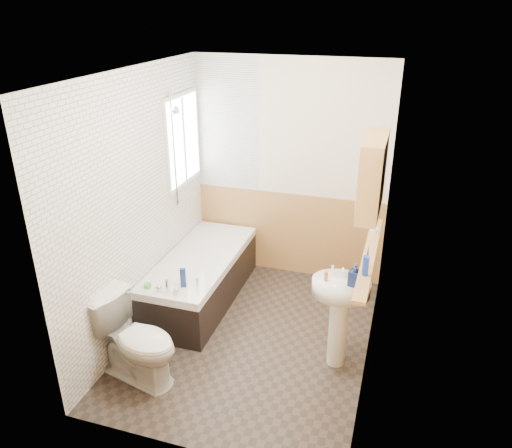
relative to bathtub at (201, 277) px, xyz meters
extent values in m
plane|color=#2D2520|center=(0.73, -0.50, -0.28)|extent=(2.80, 2.80, 0.00)
plane|color=white|center=(0.73, -0.50, 2.22)|extent=(2.80, 2.80, 0.00)
cube|color=#F0E2C6|center=(0.73, 0.91, 0.97)|extent=(2.20, 0.02, 2.50)
cube|color=#F0E2C6|center=(0.73, -1.91, 0.97)|extent=(2.20, 0.02, 2.50)
cube|color=#F0E2C6|center=(-0.38, -0.50, 0.97)|extent=(0.02, 2.80, 2.50)
cube|color=#F0E2C6|center=(1.84, -0.50, 0.97)|extent=(0.02, 2.80, 2.50)
cube|color=tan|center=(1.82, -0.50, 0.22)|extent=(0.01, 2.80, 1.00)
cube|color=tan|center=(0.73, -1.88, 0.22)|extent=(2.20, 0.01, 1.00)
cube|color=tan|center=(0.73, 0.89, 0.22)|extent=(2.20, 0.01, 1.00)
cube|color=white|center=(-0.36, -0.50, 0.97)|extent=(0.01, 2.80, 2.50)
cube|color=white|center=(0.00, 0.89, 1.47)|extent=(0.75, 0.01, 1.50)
cube|color=white|center=(-0.34, 0.45, 1.37)|extent=(0.03, 0.79, 0.99)
cube|color=white|center=(-0.32, 0.45, 1.37)|extent=(0.01, 0.70, 0.90)
cube|color=white|center=(-0.32, 0.45, 1.37)|extent=(0.01, 0.04, 0.90)
cube|color=black|center=(0.00, 0.00, -0.05)|extent=(0.70, 1.72, 0.45)
cube|color=white|center=(0.00, 0.00, 0.21)|extent=(0.70, 1.72, 0.08)
cube|color=white|center=(0.00, 0.00, 0.20)|extent=(0.56, 1.58, 0.04)
cylinder|color=silver|center=(0.00, -0.76, 0.32)|extent=(0.04, 0.04, 0.14)
sphere|color=silver|center=(-0.09, -0.76, 0.29)|extent=(0.06, 0.06, 0.06)
sphere|color=silver|center=(0.09, -0.76, 0.29)|extent=(0.06, 0.06, 0.06)
cylinder|color=silver|center=(-0.32, 0.19, 1.34)|extent=(0.02, 0.02, 1.22)
cylinder|color=silver|center=(-0.32, 0.19, 0.78)|extent=(0.04, 0.04, 0.02)
cylinder|color=silver|center=(-0.32, 0.19, 1.90)|extent=(0.04, 0.04, 0.02)
cylinder|color=silver|center=(-0.27, 0.19, 1.74)|extent=(0.07, 0.08, 0.09)
imported|color=white|center=(-0.03, -1.31, 0.11)|extent=(0.86, 0.61, 0.76)
cylinder|color=white|center=(1.57, -0.62, 0.07)|extent=(0.16, 0.16, 0.69)
ellipsoid|color=white|center=(1.57, -0.62, 0.51)|extent=(0.50, 0.40, 0.13)
cylinder|color=silver|center=(1.47, -0.52, 0.62)|extent=(0.03, 0.03, 0.08)
cylinder|color=silver|center=(1.67, -0.52, 0.62)|extent=(0.03, 0.03, 0.08)
cylinder|color=silver|center=(1.57, -0.54, 0.65)|extent=(0.02, 0.11, 0.09)
cube|color=tan|center=(1.77, -0.55, 0.82)|extent=(0.10, 1.50, 0.03)
cube|color=tan|center=(1.75, -0.74, 1.57)|extent=(0.15, 0.64, 0.57)
cube|color=silver|center=(1.67, -0.89, 1.57)|extent=(0.01, 0.25, 0.43)
cube|color=silver|center=(1.67, -0.58, 1.57)|extent=(0.01, 0.25, 0.43)
cylinder|color=#19339E|center=(1.77, -0.91, 0.91)|extent=(0.06, 0.06, 0.16)
cone|color=navy|center=(1.77, -0.78, 0.93)|extent=(0.05, 0.05, 0.19)
cylinder|color=silver|center=(1.77, -0.12, 0.85)|extent=(0.08, 0.08, 0.04)
imported|color=navy|center=(1.68, -0.66, 0.63)|extent=(0.14, 0.22, 0.09)
cylinder|color=orange|center=(1.44, -0.66, 0.62)|extent=(0.03, 0.03, 0.09)
cube|color=navy|center=(0.09, -0.61, 0.35)|extent=(0.06, 0.05, 0.19)
cylinder|color=#59C647|center=(-0.22, -0.74, 0.27)|extent=(0.09, 0.09, 0.04)
cylinder|color=silver|center=(0.22, -0.57, 0.30)|extent=(0.03, 0.03, 0.10)
camera|label=1|loc=(1.96, -4.30, 2.73)|focal=35.00mm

